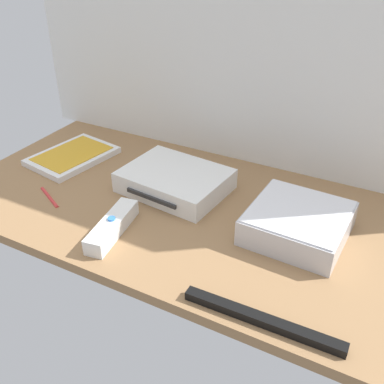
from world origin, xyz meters
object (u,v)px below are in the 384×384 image
(game_console, at_px, (175,181))
(mini_computer, at_px, (298,223))
(sensor_bar, at_px, (262,320))
(stylus_pen, at_px, (49,196))
(remote_wand, at_px, (112,226))
(game_case, at_px, (73,156))

(game_console, bearing_deg, mini_computer, -1.27)
(mini_computer, height_order, sensor_bar, mini_computer)
(sensor_bar, distance_m, stylus_pen, 0.52)
(mini_computer, height_order, remote_wand, mini_computer)
(mini_computer, bearing_deg, sensor_bar, -85.43)
(mini_computer, bearing_deg, stylus_pen, -166.45)
(game_case, bearing_deg, remote_wand, -27.16)
(mini_computer, xyz_separation_m, remote_wand, (-0.30, -0.15, -0.01))
(game_case, distance_m, remote_wand, 0.32)
(game_case, distance_m, sensor_bar, 0.64)
(game_console, xyz_separation_m, mini_computer, (0.27, -0.03, 0.00))
(sensor_bar, bearing_deg, mini_computer, 93.55)
(game_console, height_order, game_case, game_console)
(sensor_bar, bearing_deg, remote_wand, 165.88)
(stylus_pen, bearing_deg, game_console, 35.05)
(sensor_bar, bearing_deg, stylus_pen, 166.73)
(game_console, relative_size, game_case, 1.07)
(game_console, relative_size, sensor_bar, 0.93)
(game_console, height_order, sensor_bar, game_console)
(remote_wand, distance_m, stylus_pen, 0.19)
(game_case, relative_size, remote_wand, 1.38)
(remote_wand, bearing_deg, game_console, 73.44)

